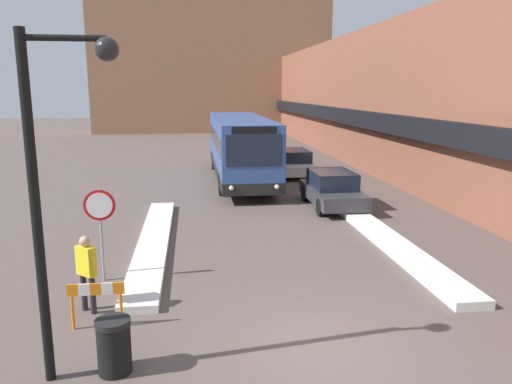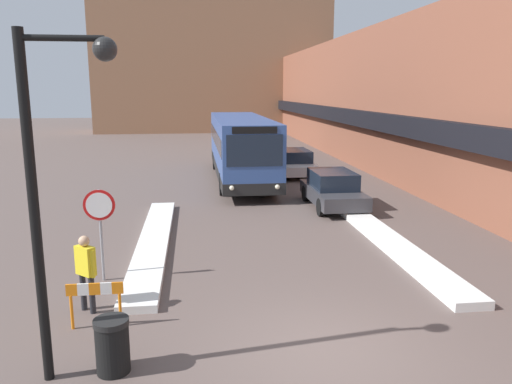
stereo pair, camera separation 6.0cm
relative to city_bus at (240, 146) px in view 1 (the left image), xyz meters
The scene contains 14 objects.
ground_plane 17.84m from the city_bus, 90.33° to the right, with size 160.00×160.00×0.00m, color brown.
building_row_right 11.90m from the city_bus, 32.33° to the left, with size 5.50×60.00×8.14m.
building_backdrop_far 33.75m from the city_bus, 90.18° to the left, with size 26.00×8.00×16.60m.
snow_bank_left 11.57m from the city_bus, 108.87° to the right, with size 0.90×9.92×0.19m.
snow_bank_right 12.23m from the city_bus, 73.22° to the right, with size 0.90×9.92×0.22m.
city_bus is the anchor object (origin of this frame).
parked_car_front 7.45m from the city_bus, 65.18° to the right, with size 1.84×4.22×1.47m.
parked_car_middle 3.52m from the city_bus, 22.61° to the left, with size 1.92×4.75×1.40m.
parked_car_back 9.88m from the city_bus, 71.62° to the left, with size 1.86×4.75×1.41m.
stop_sign 14.50m from the city_bus, 108.98° to the right, with size 0.76×0.08×2.31m.
street_lamp 18.69m from the city_bus, 104.13° to the right, with size 1.46×0.36×5.55m.
pedestrian 16.22m from the city_bus, 106.96° to the right, with size 0.47×0.46×1.69m.
trash_bin 18.42m from the city_bus, 102.03° to the right, with size 0.59×0.59×0.95m.
construction_barricade 16.91m from the city_bus, 105.14° to the right, with size 1.10×0.06×0.94m.
Camera 1 is at (-2.34, -8.09, 4.67)m, focal length 35.00 mm.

